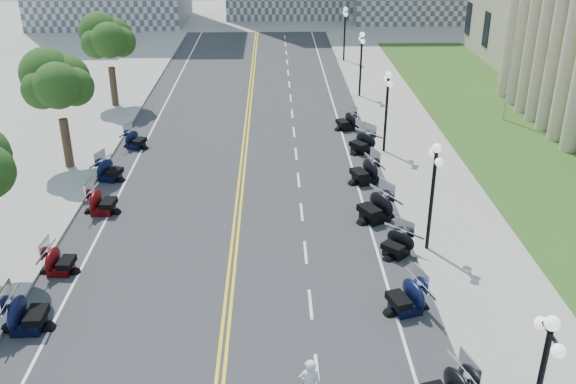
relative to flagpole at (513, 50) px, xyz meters
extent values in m
plane|color=gray|center=(-18.00, -22.00, -5.00)|extent=(160.00, 160.00, 0.00)
cube|color=#333335|center=(-18.00, -12.00, -5.00)|extent=(16.00, 90.00, 0.01)
cube|color=yellow|center=(-18.12, -12.00, -4.99)|extent=(0.12, 90.00, 0.00)
cube|color=yellow|center=(-17.88, -12.00, -4.99)|extent=(0.12, 90.00, 0.00)
cube|color=white|center=(-11.60, -12.00, -4.99)|extent=(0.12, 90.00, 0.00)
cube|color=white|center=(-24.40, -12.00, -4.99)|extent=(0.12, 90.00, 0.00)
cube|color=white|center=(-14.80, -26.00, -4.99)|extent=(0.12, 2.00, 0.00)
cube|color=white|center=(-14.80, -22.00, -4.99)|extent=(0.12, 2.00, 0.00)
cube|color=white|center=(-14.80, -18.00, -4.99)|extent=(0.12, 2.00, 0.00)
cube|color=white|center=(-14.80, -14.00, -4.99)|extent=(0.12, 2.00, 0.00)
cube|color=white|center=(-14.80, -10.00, -4.99)|extent=(0.12, 2.00, 0.00)
cube|color=white|center=(-14.80, -6.00, -4.99)|extent=(0.12, 2.00, 0.00)
cube|color=white|center=(-14.80, -2.00, -4.99)|extent=(0.12, 2.00, 0.00)
cube|color=white|center=(-14.80, 2.00, -4.99)|extent=(0.12, 2.00, 0.00)
cube|color=white|center=(-14.80, 6.00, -4.99)|extent=(0.12, 2.00, 0.00)
cube|color=white|center=(-14.80, 10.00, -4.99)|extent=(0.12, 2.00, 0.00)
cube|color=white|center=(-14.80, 14.00, -4.99)|extent=(0.12, 2.00, 0.00)
cube|color=white|center=(-14.80, 18.00, -4.99)|extent=(0.12, 2.00, 0.00)
cube|color=white|center=(-14.80, 22.00, -4.99)|extent=(0.12, 2.00, 0.00)
cube|color=white|center=(-14.80, 26.00, -4.99)|extent=(0.12, 2.00, 0.00)
cube|color=white|center=(-14.80, 30.00, -4.99)|extent=(0.12, 2.00, 0.00)
cube|color=#9E9991|center=(-7.50, -12.00, -4.92)|extent=(5.00, 90.00, 0.15)
cube|color=#9E9991|center=(-28.50, -12.00, -4.92)|extent=(5.00, 90.00, 0.15)
cube|color=#356023|center=(-0.50, -4.00, -4.95)|extent=(9.00, 60.00, 0.10)
imported|color=silver|center=(-15.18, -28.01, -2.97)|extent=(0.69, 0.45, 1.89)
camera|label=1|loc=(-16.17, -42.70, 9.38)|focal=40.00mm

